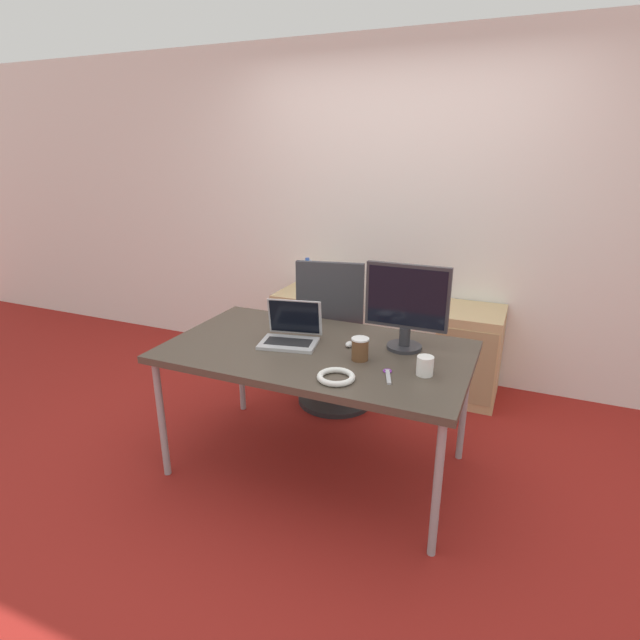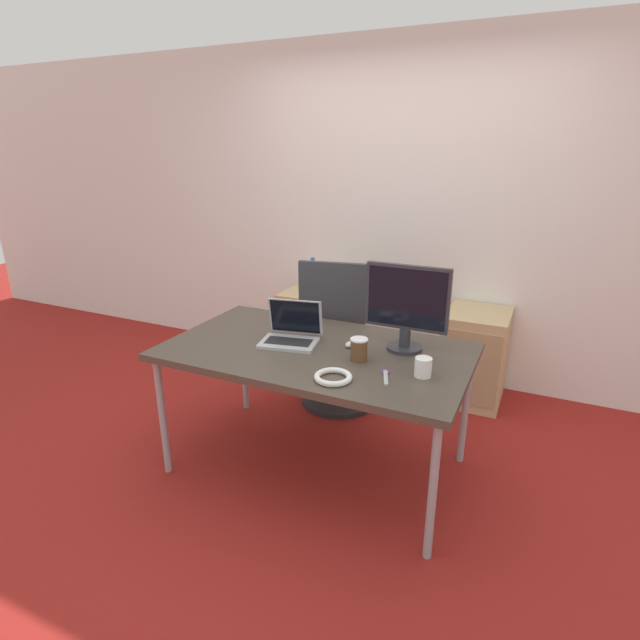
{
  "view_description": "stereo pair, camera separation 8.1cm",
  "coord_description": "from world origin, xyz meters",
  "px_view_note": "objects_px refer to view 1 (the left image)",
  "views": [
    {
      "loc": [
        1.02,
        -2.32,
        1.81
      ],
      "look_at": [
        0.0,
        0.05,
        0.91
      ],
      "focal_mm": 28.0,
      "sensor_mm": 36.0,
      "label": 1
    },
    {
      "loc": [
        1.1,
        -2.29,
        1.81
      ],
      "look_at": [
        0.0,
        0.05,
        0.91
      ],
      "focal_mm": 28.0,
      "sensor_mm": 36.0,
      "label": 2
    }
  ],
  "objects_px": {
    "coffee_cup_white": "(425,366)",
    "cable_coil": "(336,377)",
    "office_chair": "(334,351)",
    "laptop_center": "(291,334)",
    "cabinet_left": "(308,330)",
    "cabinet_right": "(469,354)",
    "coffee_cup_brown": "(360,349)",
    "water_bottle": "(308,275)",
    "mouse": "(349,344)",
    "monitor": "(407,305)"
  },
  "relations": [
    {
      "from": "cabinet_right",
      "to": "coffee_cup_white",
      "type": "distance_m",
      "value": 1.45
    },
    {
      "from": "office_chair",
      "to": "laptop_center",
      "type": "distance_m",
      "value": 0.8
    },
    {
      "from": "cabinet_left",
      "to": "water_bottle",
      "type": "bearing_deg",
      "value": 90.0
    },
    {
      "from": "water_bottle",
      "to": "coffee_cup_white",
      "type": "height_order",
      "value": "water_bottle"
    },
    {
      "from": "laptop_center",
      "to": "coffee_cup_brown",
      "type": "relative_size",
      "value": 2.94
    },
    {
      "from": "laptop_center",
      "to": "coffee_cup_brown",
      "type": "bearing_deg",
      "value": -9.96
    },
    {
      "from": "water_bottle",
      "to": "cable_coil",
      "type": "height_order",
      "value": "water_bottle"
    },
    {
      "from": "monitor",
      "to": "mouse",
      "type": "distance_m",
      "value": 0.38
    },
    {
      "from": "coffee_cup_brown",
      "to": "water_bottle",
      "type": "bearing_deg",
      "value": 124.4
    },
    {
      "from": "coffee_cup_brown",
      "to": "cable_coil",
      "type": "xyz_separation_m",
      "value": [
        -0.03,
        -0.27,
        -0.05
      ]
    },
    {
      "from": "cabinet_right",
      "to": "coffee_cup_brown",
      "type": "relative_size",
      "value": 5.73
    },
    {
      "from": "cabinet_right",
      "to": "laptop_center",
      "type": "relative_size",
      "value": 1.95
    },
    {
      "from": "office_chair",
      "to": "cabinet_left",
      "type": "xyz_separation_m",
      "value": [
        -0.46,
        0.54,
        -0.09
      ]
    },
    {
      "from": "laptop_center",
      "to": "monitor",
      "type": "relative_size",
      "value": 0.74
    },
    {
      "from": "water_bottle",
      "to": "laptop_center",
      "type": "distance_m",
      "value": 1.33
    },
    {
      "from": "water_bottle",
      "to": "laptop_center",
      "type": "xyz_separation_m",
      "value": [
        0.47,
        -1.25,
        -0.01
      ]
    },
    {
      "from": "cabinet_right",
      "to": "cable_coil",
      "type": "bearing_deg",
      "value": -105.79
    },
    {
      "from": "monitor",
      "to": "coffee_cup_brown",
      "type": "xyz_separation_m",
      "value": [
        -0.17,
        -0.24,
        -0.19
      ]
    },
    {
      "from": "cabinet_left",
      "to": "mouse",
      "type": "height_order",
      "value": "mouse"
    },
    {
      "from": "monitor",
      "to": "coffee_cup_brown",
      "type": "relative_size",
      "value": 3.95
    },
    {
      "from": "cabinet_right",
      "to": "laptop_center",
      "type": "height_order",
      "value": "laptop_center"
    },
    {
      "from": "coffee_cup_white",
      "to": "coffee_cup_brown",
      "type": "xyz_separation_m",
      "value": [
        -0.35,
        0.05,
        0.01
      ]
    },
    {
      "from": "water_bottle",
      "to": "mouse",
      "type": "distance_m",
      "value": 1.43
    },
    {
      "from": "cabinet_left",
      "to": "monitor",
      "type": "bearing_deg",
      "value": -45.02
    },
    {
      "from": "office_chair",
      "to": "mouse",
      "type": "height_order",
      "value": "office_chair"
    },
    {
      "from": "office_chair",
      "to": "coffee_cup_white",
      "type": "height_order",
      "value": "office_chair"
    },
    {
      "from": "cable_coil",
      "to": "office_chair",
      "type": "bearing_deg",
      "value": 111.97
    },
    {
      "from": "water_bottle",
      "to": "mouse",
      "type": "xyz_separation_m",
      "value": [
        0.8,
        -1.18,
        -0.04
      ]
    },
    {
      "from": "coffee_cup_white",
      "to": "cable_coil",
      "type": "distance_m",
      "value": 0.44
    },
    {
      "from": "coffee_cup_brown",
      "to": "cabinet_left",
      "type": "bearing_deg",
      "value": 124.44
    },
    {
      "from": "coffee_cup_white",
      "to": "cable_coil",
      "type": "bearing_deg",
      "value": -149.73
    },
    {
      "from": "office_chair",
      "to": "cable_coil",
      "type": "height_order",
      "value": "office_chair"
    },
    {
      "from": "water_bottle",
      "to": "cable_coil",
      "type": "bearing_deg",
      "value": -61.09
    },
    {
      "from": "laptop_center",
      "to": "monitor",
      "type": "height_order",
      "value": "monitor"
    },
    {
      "from": "office_chair",
      "to": "coffee_cup_white",
      "type": "distance_m",
      "value": 1.21
    },
    {
      "from": "cabinet_right",
      "to": "coffee_cup_brown",
      "type": "distance_m",
      "value": 1.47
    },
    {
      "from": "cabinet_left",
      "to": "cabinet_right",
      "type": "height_order",
      "value": "same"
    },
    {
      "from": "office_chair",
      "to": "monitor",
      "type": "height_order",
      "value": "monitor"
    },
    {
      "from": "office_chair",
      "to": "coffee_cup_brown",
      "type": "bearing_deg",
      "value": -60.02
    },
    {
      "from": "water_bottle",
      "to": "mouse",
      "type": "height_order",
      "value": "water_bottle"
    },
    {
      "from": "coffee_cup_white",
      "to": "cable_coil",
      "type": "height_order",
      "value": "coffee_cup_white"
    },
    {
      "from": "laptop_center",
      "to": "cabinet_left",
      "type": "bearing_deg",
      "value": 110.58
    },
    {
      "from": "office_chair",
      "to": "water_bottle",
      "type": "height_order",
      "value": "office_chair"
    },
    {
      "from": "office_chair",
      "to": "water_bottle",
      "type": "relative_size",
      "value": 4.05
    },
    {
      "from": "monitor",
      "to": "cable_coil",
      "type": "xyz_separation_m",
      "value": [
        -0.2,
        -0.51,
        -0.23
      ]
    },
    {
      "from": "mouse",
      "to": "coffee_cup_brown",
      "type": "relative_size",
      "value": 0.47
    },
    {
      "from": "monitor",
      "to": "mouse",
      "type": "relative_size",
      "value": 8.33
    },
    {
      "from": "cabinet_right",
      "to": "cable_coil",
      "type": "relative_size",
      "value": 3.73
    },
    {
      "from": "coffee_cup_white",
      "to": "laptop_center",
      "type": "bearing_deg",
      "value": 170.92
    },
    {
      "from": "mouse",
      "to": "office_chair",
      "type": "bearing_deg",
      "value": 117.93
    }
  ]
}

